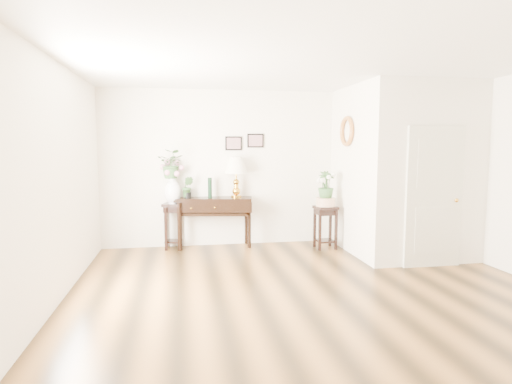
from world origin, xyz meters
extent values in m
cube|color=brown|center=(0.00, 0.00, 0.00)|extent=(6.00, 5.50, 0.02)
cube|color=white|center=(0.00, 0.00, 2.80)|extent=(6.00, 5.50, 0.02)
cube|color=white|center=(0.00, 2.75, 1.40)|extent=(6.00, 0.02, 2.80)
cube|color=white|center=(0.00, -2.75, 1.40)|extent=(6.00, 0.02, 2.80)
cube|color=white|center=(-3.00, 0.00, 1.40)|extent=(0.02, 5.50, 2.80)
cube|color=white|center=(2.10, 1.77, 1.40)|extent=(1.80, 1.95, 2.80)
cube|color=beige|center=(2.10, 0.78, 1.05)|extent=(0.90, 0.05, 2.10)
cube|color=black|center=(-0.65, 2.73, 1.85)|extent=(0.30, 0.02, 0.25)
cube|color=black|center=(-0.25, 2.73, 1.90)|extent=(0.30, 0.02, 0.25)
torus|color=#C67F39|center=(1.16, 1.90, 2.05)|extent=(0.07, 0.51, 0.51)
cube|color=black|center=(-1.03, 2.57, 0.45)|extent=(1.40, 0.67, 0.89)
cube|color=#BB8423|center=(-0.63, 2.57, 1.24)|extent=(0.54, 0.54, 0.72)
cylinder|color=black|center=(-1.10, 2.57, 1.06)|extent=(0.08, 0.08, 0.35)
imported|color=#345F2E|center=(-1.48, 2.57, 1.08)|extent=(0.23, 0.20, 0.36)
cube|color=black|center=(-1.75, 2.57, 0.40)|extent=(0.39, 0.39, 0.81)
imported|color=#345F2E|center=(-1.75, 2.57, 1.46)|extent=(0.57, 0.54, 0.50)
cube|color=black|center=(0.90, 2.15, 0.38)|extent=(0.39, 0.39, 0.75)
cylinder|color=#D4B48A|center=(0.90, 2.15, 0.83)|extent=(0.34, 0.34, 0.15)
imported|color=#345F2E|center=(0.90, 2.15, 1.12)|extent=(0.29, 0.29, 0.50)
camera|label=1|loc=(-1.59, -4.96, 1.82)|focal=30.00mm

